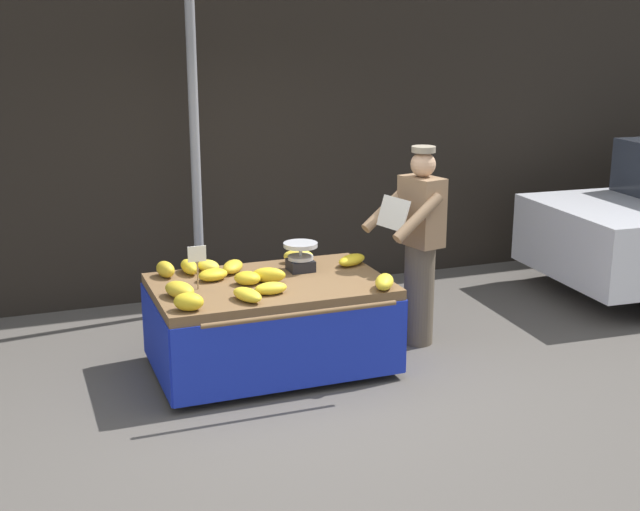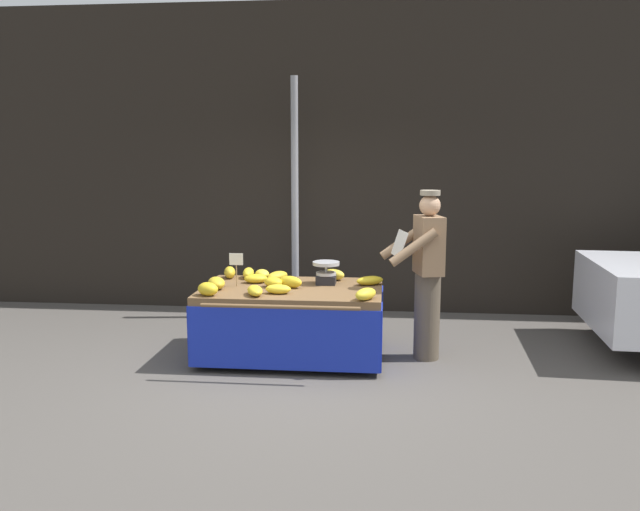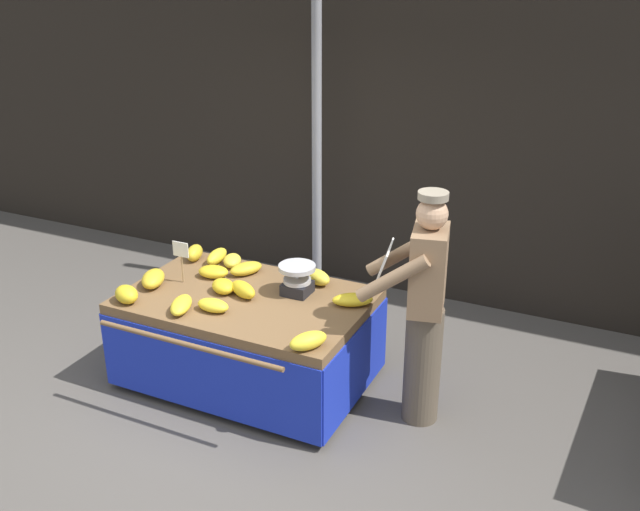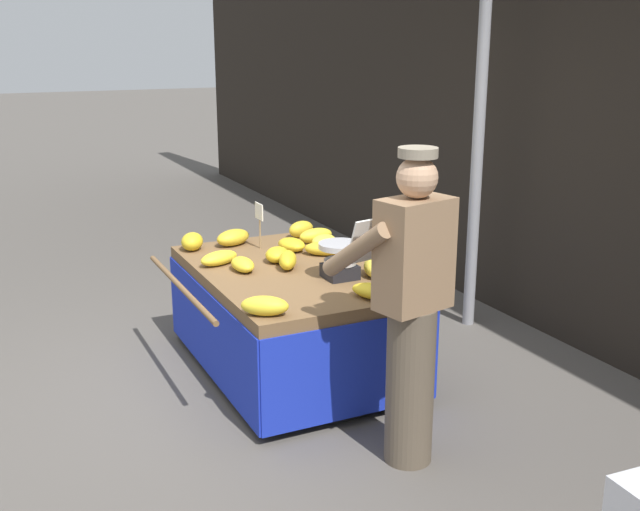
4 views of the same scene
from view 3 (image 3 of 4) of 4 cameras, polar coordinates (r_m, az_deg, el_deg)
ground_plane at (r=5.35m, az=-6.85°, el=-12.87°), size 60.00×60.00×0.00m
back_wall at (r=6.85m, az=4.59°, el=13.40°), size 16.00×0.24×3.97m
street_pole at (r=6.62m, az=-0.26°, el=8.82°), size 0.09×0.09×3.00m
banana_cart at (r=5.52m, az=-5.82°, el=-4.99°), size 1.84×1.37×0.73m
weighing_scale at (r=5.40m, az=-1.82°, el=-1.91°), size 0.28×0.28×0.23m
price_sign at (r=5.63m, az=-10.98°, el=0.18°), size 0.14×0.01×0.34m
banana_bunch_0 at (r=5.58m, az=-0.24°, el=-1.71°), size 0.29×0.22×0.12m
banana_bunch_1 at (r=5.49m, az=-7.70°, el=-2.43°), size 0.26×0.25×0.11m
banana_bunch_2 at (r=5.93m, az=-6.97°, el=-0.41°), size 0.22×0.26×0.10m
banana_bunch_3 at (r=4.70m, az=-0.94°, el=-6.78°), size 0.26×0.30×0.11m
banana_bunch_4 at (r=6.02m, az=-8.18°, el=-0.07°), size 0.14×0.29×0.11m
banana_bunch_5 at (r=5.40m, az=-6.12°, el=-2.70°), size 0.29×0.22×0.12m
banana_bunch_6 at (r=6.09m, az=-9.92°, el=0.21°), size 0.17×0.24×0.13m
banana_bunch_7 at (r=5.26m, az=-10.96°, el=-3.87°), size 0.23×0.32×0.10m
banana_bunch_8 at (r=5.22m, az=-8.48°, el=-3.93°), size 0.25×0.14×0.09m
banana_bunch_9 at (r=5.25m, az=2.60°, el=-3.52°), size 0.33×0.28×0.09m
banana_bunch_10 at (r=5.47m, az=-15.10°, el=-2.99°), size 0.26×0.24×0.13m
banana_bunch_11 at (r=5.76m, az=-8.46°, el=-1.28°), size 0.27×0.21×0.09m
banana_bunch_12 at (r=5.69m, az=-13.10°, el=-1.80°), size 0.27×0.33×0.12m
banana_bunch_13 at (r=5.78m, az=-5.88°, el=-1.03°), size 0.27×0.31×0.10m
vendor_person at (r=4.95m, az=8.22°, el=-4.25°), size 0.65×0.60×1.71m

